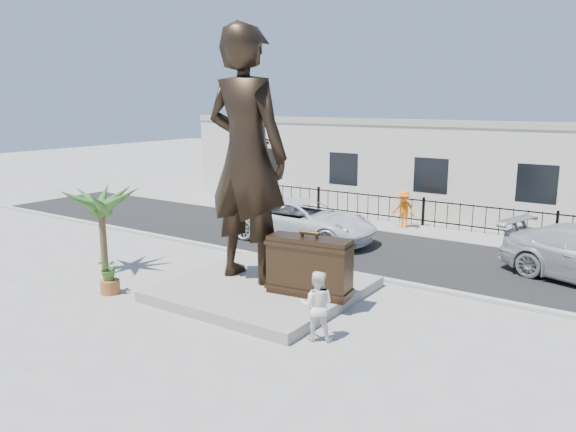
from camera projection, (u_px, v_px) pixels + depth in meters
name	position (u px, v px, depth m)	size (l,w,h in m)	color
ground	(246.00, 313.00, 14.96)	(100.00, 100.00, 0.00)	#9E9991
street	(376.00, 248.00, 21.43)	(40.00, 7.00, 0.01)	black
curb	(330.00, 269.00, 18.59)	(40.00, 0.25, 0.12)	#A5A399
far_sidewalk	(416.00, 229.00, 24.67)	(40.00, 2.50, 0.02)	#9E9991
plinth	(264.00, 289.00, 16.42)	(5.20, 5.20, 0.30)	gray
fence	(423.00, 213.00, 25.19)	(22.00, 0.10, 1.20)	black
building	(455.00, 168.00, 28.27)	(28.00, 7.00, 4.40)	silver
statue	(247.00, 156.00, 16.23)	(2.69, 1.76, 7.37)	black
suitcase	(309.00, 266.00, 15.32)	(2.31, 0.73, 1.62)	#302114
tourist	(317.00, 305.00, 13.16)	(0.82, 0.64, 1.68)	white
car_white	(304.00, 221.00, 22.47)	(2.71, 5.89, 1.64)	silver
worker	(404.00, 209.00, 24.74)	(1.06, 0.61, 1.64)	orange
palm_tree	(105.00, 270.00, 18.74)	(1.80, 1.80, 3.20)	#2E5920
planter	(110.00, 287.00, 16.45)	(0.56, 0.56, 0.40)	#9B5A29
shrub	(109.00, 269.00, 16.33)	(0.63, 0.55, 0.70)	#386A22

